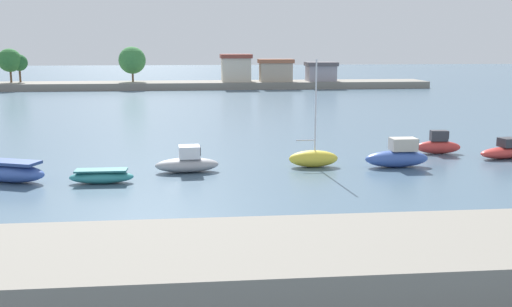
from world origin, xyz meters
name	(u,v)px	position (x,y,z in m)	size (l,w,h in m)	color
moored_boat_2	(9,172)	(2.33, 11.17, 0.60)	(4.88, 3.09, 1.26)	#3856A8
moored_boat_3	(101,177)	(7.73, 10.30, 0.39)	(3.69, 1.26, 0.82)	teal
moored_boat_4	(188,163)	(12.64, 12.75, 0.61)	(4.05, 1.74, 1.68)	#9E9EA3
moored_boat_5	(313,158)	(20.82, 13.51, 0.60)	(3.24, 1.24, 6.97)	yellow
moored_boat_6	(398,156)	(26.31, 12.91, 0.73)	(4.24, 1.49, 1.92)	#3856A8
moored_boat_7	(438,145)	(30.86, 17.13, 0.63)	(3.35, 1.35, 1.72)	#C63833
moored_boat_8	(506,151)	(34.91, 14.96, 0.51)	(4.34, 2.15, 1.45)	#C63833
distant_shoreline	(144,79)	(3.86, 82.06, 1.69)	(110.40, 8.24, 7.47)	gray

